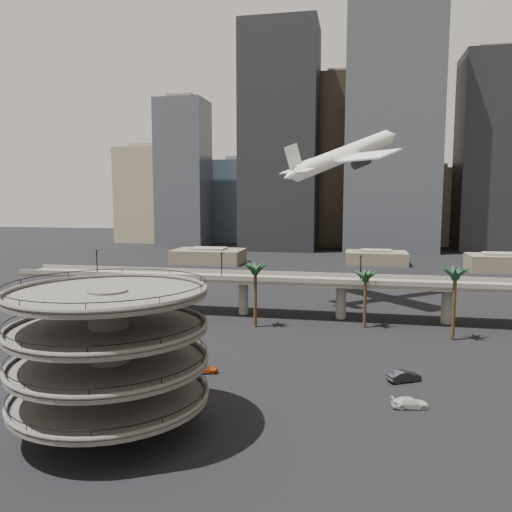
% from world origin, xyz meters
% --- Properties ---
extents(ground, '(700.00, 700.00, 0.00)m').
position_xyz_m(ground, '(0.00, 0.00, 0.00)').
color(ground, black).
rests_on(ground, ground).
extents(parking_ramp, '(22.20, 22.20, 17.35)m').
position_xyz_m(parking_ramp, '(-13.00, -4.00, 9.84)').
color(parking_ramp, '#474543').
rests_on(parking_ramp, ground).
extents(overpass, '(130.00, 9.30, 14.70)m').
position_xyz_m(overpass, '(0.00, 55.00, 7.34)').
color(overpass, slate).
rests_on(overpass, ground).
extents(palm_trees, '(42.40, 10.40, 14.00)m').
position_xyz_m(palm_trees, '(14.02, 44.65, 11.43)').
color(palm_trees, '#422D1C').
rests_on(palm_trees, ground).
extents(low_buildings, '(135.00, 27.50, 6.80)m').
position_xyz_m(low_buildings, '(6.89, 142.30, 2.86)').
color(low_buildings, '#635B48').
rests_on(low_buildings, ground).
extents(skyline, '(269.00, 86.00, 124.06)m').
position_xyz_m(skyline, '(15.11, 217.08, 45.38)').
color(skyline, '#806E58').
rests_on(skyline, ground).
extents(airborne_jet, '(30.19, 29.17, 15.87)m').
position_xyz_m(airborne_jet, '(10.36, 73.23, 36.84)').
color(airborne_jet, white).
rests_on(airborne_jet, ground).
extents(car_a, '(4.28, 2.55, 1.37)m').
position_xyz_m(car_a, '(-8.15, 15.81, 0.68)').
color(car_a, '#AD4618').
rests_on(car_a, ground).
extents(car_b, '(5.14, 3.90, 1.62)m').
position_xyz_m(car_b, '(21.18, 18.11, 0.81)').
color(car_b, black).
rests_on(car_b, ground).
extents(car_c, '(4.85, 2.76, 1.32)m').
position_xyz_m(car_c, '(21.09, 8.86, 0.66)').
color(car_c, silver).
rests_on(car_c, ground).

